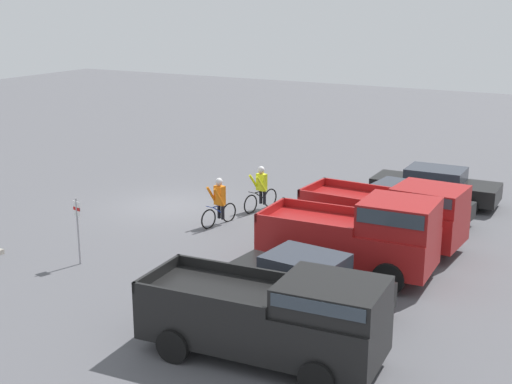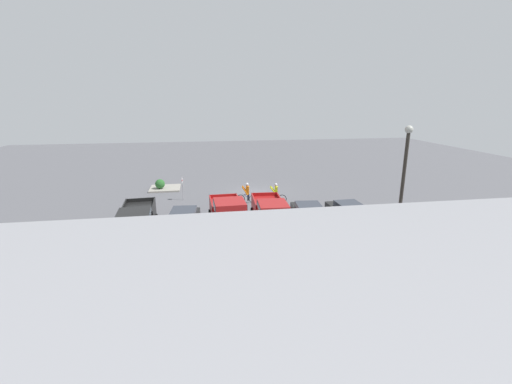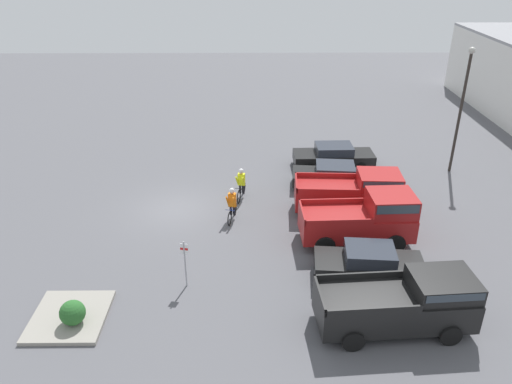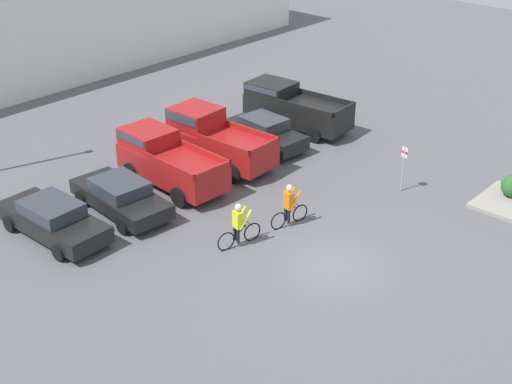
% 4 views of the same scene
% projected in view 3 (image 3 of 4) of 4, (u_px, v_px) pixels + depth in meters
% --- Properties ---
extents(ground_plane, '(80.00, 80.00, 0.00)m').
position_uv_depth(ground_plane, '(176.00, 209.00, 25.25)').
color(ground_plane, '#56565B').
extents(sedan_0, '(2.04, 4.77, 1.38)m').
position_uv_depth(sedan_0, '(334.00, 156.00, 29.72)').
color(sedan_0, black).
rests_on(sedan_0, ground_plane).
extents(sedan_1, '(2.33, 4.74, 1.33)m').
position_uv_depth(sedan_1, '(335.00, 176.00, 27.21)').
color(sedan_1, black).
rests_on(sedan_1, ground_plane).
extents(pickup_truck_0, '(2.34, 5.17, 2.12)m').
position_uv_depth(pickup_truck_0, '(354.00, 192.00, 24.51)').
color(pickup_truck_0, maroon).
rests_on(pickup_truck_0, ground_plane).
extents(pickup_truck_1, '(2.37, 5.00, 2.34)m').
position_uv_depth(pickup_truck_1, '(366.00, 218.00, 21.99)').
color(pickup_truck_1, maroon).
rests_on(pickup_truck_1, ground_plane).
extents(sedan_2, '(2.18, 4.40, 1.43)m').
position_uv_depth(sedan_2, '(369.00, 264.00, 19.69)').
color(sedan_2, black).
rests_on(sedan_2, ground_plane).
extents(pickup_truck_2, '(2.48, 5.45, 2.04)m').
position_uv_depth(pickup_truck_2, '(404.00, 302.00, 17.05)').
color(pickup_truck_2, black).
rests_on(pickup_truck_2, ground_plane).
extents(cyclist_0, '(1.70, 0.54, 1.71)m').
position_uv_depth(cyclist_0, '(232.00, 204.00, 23.93)').
color(cyclist_0, black).
rests_on(cyclist_0, ground_plane).
extents(cyclist_1, '(1.83, 0.55, 1.69)m').
position_uv_depth(cyclist_1, '(241.00, 183.00, 26.00)').
color(cyclist_1, black).
rests_on(cyclist_1, ground_plane).
extents(fire_lane_sign, '(0.08, 0.30, 2.04)m').
position_uv_depth(fire_lane_sign, '(185.00, 259.00, 19.04)').
color(fire_lane_sign, '#9E9EA3').
rests_on(fire_lane_sign, ground_plane).
extents(lamppost, '(0.36, 0.36, 7.16)m').
position_uv_depth(lamppost, '(462.00, 102.00, 27.60)').
color(lamppost, '#2D2823').
rests_on(lamppost, ground_plane).
extents(curb_island, '(2.79, 2.62, 0.15)m').
position_uv_depth(curb_island, '(70.00, 317.00, 17.86)').
color(curb_island, gray).
rests_on(curb_island, ground_plane).
extents(shrub, '(0.89, 0.89, 0.89)m').
position_uv_depth(shrub, '(73.00, 313.00, 17.26)').
color(shrub, '#286028').
rests_on(shrub, curb_island).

